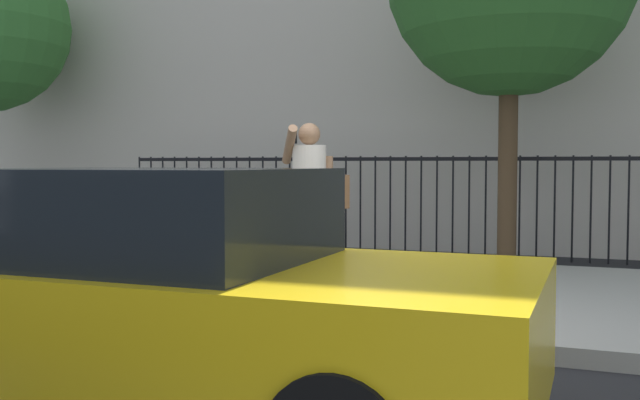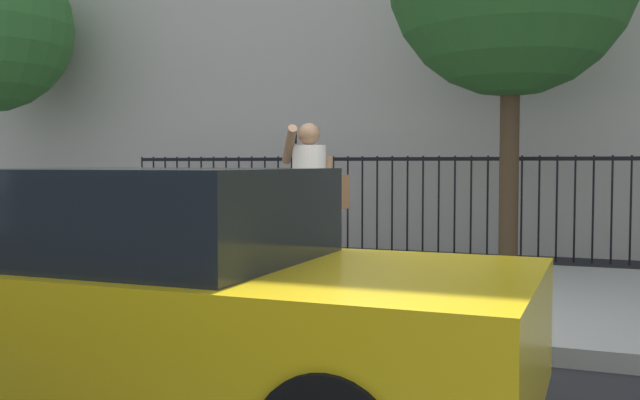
{
  "view_description": "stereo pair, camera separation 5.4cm",
  "coord_description": "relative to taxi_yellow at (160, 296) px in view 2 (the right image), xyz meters",
  "views": [
    {
      "loc": [
        2.02,
        -5.44,
        1.48
      ],
      "look_at": [
        -0.71,
        1.6,
        1.1
      ],
      "focal_mm": 40.47,
      "sensor_mm": 36.0,
      "label": 1
    },
    {
      "loc": [
        2.07,
        -5.42,
        1.48
      ],
      "look_at": [
        -0.71,
        1.6,
        1.1
      ],
      "focal_mm": 40.47,
      "sensor_mm": 36.0,
      "label": 2
    }
  ],
  "objects": [
    {
      "name": "iron_fence",
      "position": [
        0.36,
        7.76,
        0.32
      ],
      "size": [
        12.03,
        0.04,
        1.6
      ],
      "color": "black",
      "rests_on": "ground"
    },
    {
      "name": "sidewalk",
      "position": [
        0.36,
        4.06,
        -0.63
      ],
      "size": [
        28.0,
        4.4,
        0.15
      ],
      "primitive_type": "cube",
      "color": "#9E9B93",
      "rests_on": "ground"
    },
    {
      "name": "ground_plane",
      "position": [
        0.36,
        1.86,
        -0.7
      ],
      "size": [
        60.0,
        60.0,
        0.0
      ],
      "primitive_type": "plane",
      "color": "black"
    },
    {
      "name": "taxi_yellow",
      "position": [
        0.0,
        0.0,
        0.0
      ],
      "size": [
        4.21,
        1.88,
        1.45
      ],
      "color": "yellow",
      "rests_on": "ground"
    },
    {
      "name": "street_bench",
      "position": [
        -3.09,
        5.28,
        -0.05
      ],
      "size": [
        1.6,
        0.45,
        0.95
      ],
      "color": "brown",
      "rests_on": "sidewalk"
    },
    {
      "name": "pedestrian_on_phone",
      "position": [
        -0.33,
        3.17,
        0.46
      ],
      "size": [
        0.72,
        0.62,
        1.74
      ],
      "color": "#936B4C",
      "rests_on": "sidewalk"
    }
  ]
}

